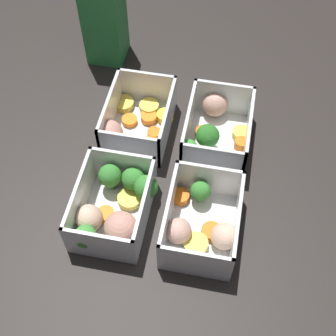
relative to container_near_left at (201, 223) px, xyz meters
name	(u,v)px	position (x,y,z in m)	size (l,w,h in m)	color
ground_plane	(168,177)	(0.08, 0.06, -0.02)	(4.00, 4.00, 0.00)	#282321
container_near_left	(201,223)	(0.00, 0.00, 0.00)	(0.14, 0.11, 0.07)	white
container_near_right	(214,128)	(0.17, 0.01, 0.00)	(0.16, 0.11, 0.07)	white
container_far_left	(115,207)	(0.00, 0.13, 0.00)	(0.14, 0.12, 0.07)	white
container_far_right	(133,123)	(0.16, 0.14, 0.00)	(0.14, 0.13, 0.07)	white
juice_carton	(103,12)	(0.34, 0.23, 0.07)	(0.07, 0.07, 0.20)	green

